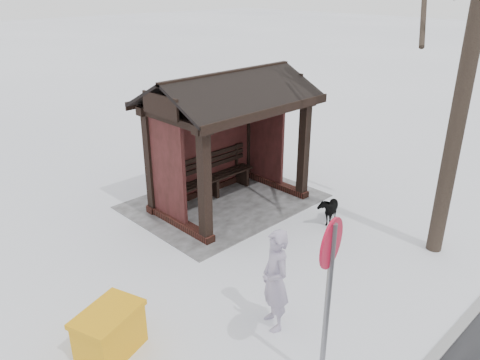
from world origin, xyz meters
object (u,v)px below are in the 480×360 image
(dog, at_px, (328,209))
(road_sign, at_px, (329,271))
(bus_shelter, at_px, (225,113))
(grit_bin, at_px, (110,332))
(pedestrian, at_px, (275,280))

(dog, height_order, road_sign, road_sign)
(bus_shelter, relative_size, road_sign, 1.50)
(dog, distance_m, grit_bin, 5.34)
(dog, xyz_separation_m, grit_bin, (5.33, 0.19, 0.04))
(pedestrian, bearing_deg, road_sign, 5.46)
(bus_shelter, bearing_deg, pedestrian, 57.02)
(bus_shelter, height_order, pedestrian, bus_shelter)
(pedestrian, relative_size, dog, 2.12)
(bus_shelter, bearing_deg, road_sign, 60.10)
(dog, distance_m, road_sign, 4.69)
(grit_bin, bearing_deg, pedestrian, 131.01)
(pedestrian, bearing_deg, dog, 137.26)
(dog, bearing_deg, bus_shelter, 178.48)
(dog, relative_size, grit_bin, 0.71)
(pedestrian, height_order, grit_bin, pedestrian)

